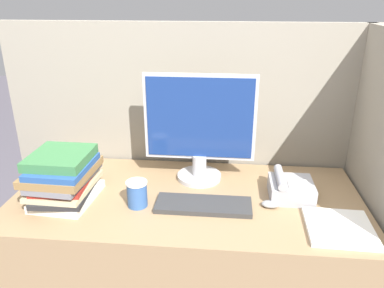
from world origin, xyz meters
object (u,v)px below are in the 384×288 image
at_px(mouse, 270,204).
at_px(book_stack, 64,177).
at_px(monitor, 200,130).
at_px(keyboard, 204,205).
at_px(desk_telephone, 290,188).
at_px(coffee_cup, 137,194).

relative_size(mouse, book_stack, 0.23).
xyz_separation_m(monitor, keyboard, (0.04, -0.25, -0.23)).
bearing_deg(monitor, desk_telephone, -19.29).
distance_m(coffee_cup, book_stack, 0.31).
bearing_deg(monitor, mouse, -36.39).
bearing_deg(coffee_cup, book_stack, 176.44).
xyz_separation_m(mouse, book_stack, (-0.84, -0.02, 0.09)).
bearing_deg(coffee_cup, keyboard, 2.82).
bearing_deg(mouse, coffee_cup, -175.47).
distance_m(monitor, desk_telephone, 0.46).
distance_m(keyboard, coffee_cup, 0.27).
height_order(mouse, desk_telephone, desk_telephone).
distance_m(coffee_cup, desk_telephone, 0.63).
bearing_deg(mouse, desk_telephone, 44.93).
distance_m(keyboard, book_stack, 0.58).
distance_m(book_stack, desk_telephone, 0.93).
xyz_separation_m(monitor, mouse, (0.30, -0.22, -0.22)).
height_order(monitor, coffee_cup, monitor).
bearing_deg(book_stack, mouse, 1.58).
relative_size(coffee_cup, book_stack, 0.35).
bearing_deg(mouse, monitor, 143.61).
xyz_separation_m(coffee_cup, desk_telephone, (0.62, 0.13, -0.01)).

